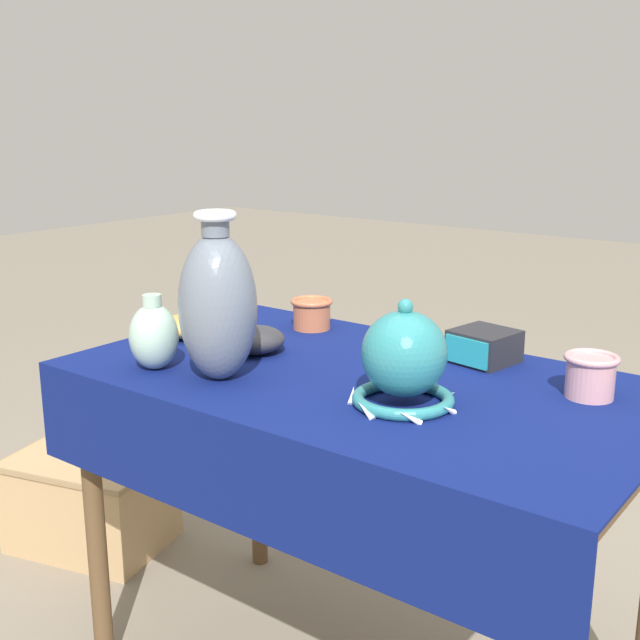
{
  "coord_description": "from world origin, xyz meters",
  "views": [
    {
      "loc": [
        0.85,
        -1.26,
        1.24
      ],
      "look_at": [
        -0.03,
        -0.1,
        0.87
      ],
      "focal_mm": 45.0,
      "sensor_mm": 36.0,
      "label": 1
    }
  ],
  "objects_px": {
    "vase_tall_bulbous": "(218,305)",
    "cup_wide_terracotta": "(312,313)",
    "bowl_shallow_ochre": "(190,326)",
    "bowl_shallow_charcoal": "(255,340)",
    "cup_wide_rose": "(591,374)",
    "wooden_crate": "(91,498)",
    "mosaic_tile_box": "(484,346)",
    "jar_round_celadon": "(154,336)",
    "vase_dome_bell": "(404,362)"
  },
  "relations": [
    {
      "from": "cup_wide_rose",
      "to": "bowl_shallow_ochre",
      "type": "distance_m",
      "value": 0.9
    },
    {
      "from": "bowl_shallow_charcoal",
      "to": "wooden_crate",
      "type": "xyz_separation_m",
      "value": [
        -0.72,
        0.06,
        -0.62
      ]
    },
    {
      "from": "cup_wide_rose",
      "to": "vase_dome_bell",
      "type": "bearing_deg",
      "value": -136.28
    },
    {
      "from": "vase_tall_bulbous",
      "to": "cup_wide_terracotta",
      "type": "height_order",
      "value": "vase_tall_bulbous"
    },
    {
      "from": "bowl_shallow_charcoal",
      "to": "cup_wide_rose",
      "type": "xyz_separation_m",
      "value": [
        0.68,
        0.16,
        0.01
      ]
    },
    {
      "from": "bowl_shallow_ochre",
      "to": "vase_tall_bulbous",
      "type": "bearing_deg",
      "value": -33.71
    },
    {
      "from": "bowl_shallow_charcoal",
      "to": "jar_round_celadon",
      "type": "bearing_deg",
      "value": -112.71
    },
    {
      "from": "mosaic_tile_box",
      "to": "jar_round_celadon",
      "type": "height_order",
      "value": "jar_round_celadon"
    },
    {
      "from": "jar_round_celadon",
      "to": "vase_tall_bulbous",
      "type": "bearing_deg",
      "value": 12.61
    },
    {
      "from": "mosaic_tile_box",
      "to": "bowl_shallow_ochre",
      "type": "xyz_separation_m",
      "value": [
        -0.63,
        -0.23,
        -0.01
      ]
    },
    {
      "from": "jar_round_celadon",
      "to": "bowl_shallow_ochre",
      "type": "xyz_separation_m",
      "value": [
        -0.12,
        0.21,
        -0.04
      ]
    },
    {
      "from": "vase_dome_bell",
      "to": "wooden_crate",
      "type": "xyz_separation_m",
      "value": [
        -1.15,
        0.15,
        -0.67
      ]
    },
    {
      "from": "cup_wide_rose",
      "to": "wooden_crate",
      "type": "distance_m",
      "value": 1.54
    },
    {
      "from": "bowl_shallow_charcoal",
      "to": "vase_dome_bell",
      "type": "bearing_deg",
      "value": -11.19
    },
    {
      "from": "cup_wide_rose",
      "to": "wooden_crate",
      "type": "height_order",
      "value": "cup_wide_rose"
    },
    {
      "from": "jar_round_celadon",
      "to": "bowl_shallow_ochre",
      "type": "relative_size",
      "value": 1.09
    },
    {
      "from": "vase_tall_bulbous",
      "to": "bowl_shallow_ochre",
      "type": "bearing_deg",
      "value": 146.29
    },
    {
      "from": "vase_tall_bulbous",
      "to": "mosaic_tile_box",
      "type": "xyz_separation_m",
      "value": [
        0.36,
        0.41,
        -0.12
      ]
    },
    {
      "from": "vase_dome_bell",
      "to": "cup_wide_terracotta",
      "type": "xyz_separation_m",
      "value": [
        -0.45,
        0.32,
        -0.04
      ]
    },
    {
      "from": "jar_round_celadon",
      "to": "mosaic_tile_box",
      "type": "bearing_deg",
      "value": 41.01
    },
    {
      "from": "cup_wide_terracotta",
      "to": "bowl_shallow_ochre",
      "type": "xyz_separation_m",
      "value": [
        -0.18,
        -0.23,
        -0.01
      ]
    },
    {
      "from": "bowl_shallow_ochre",
      "to": "cup_wide_terracotta",
      "type": "bearing_deg",
      "value": 52.1
    },
    {
      "from": "mosaic_tile_box",
      "to": "bowl_shallow_ochre",
      "type": "bearing_deg",
      "value": -149.9
    },
    {
      "from": "cup_wide_rose",
      "to": "mosaic_tile_box",
      "type": "bearing_deg",
      "value": 161.94
    },
    {
      "from": "cup_wide_rose",
      "to": "bowl_shallow_ochre",
      "type": "bearing_deg",
      "value": -170.35
    },
    {
      "from": "vase_tall_bulbous",
      "to": "bowl_shallow_ochre",
      "type": "distance_m",
      "value": 0.35
    },
    {
      "from": "vase_tall_bulbous",
      "to": "bowl_shallow_charcoal",
      "type": "relative_size",
      "value": 2.54
    },
    {
      "from": "bowl_shallow_charcoal",
      "to": "cup_wide_terracotta",
      "type": "relative_size",
      "value": 1.27
    },
    {
      "from": "mosaic_tile_box",
      "to": "wooden_crate",
      "type": "xyz_separation_m",
      "value": [
        -1.14,
        -0.18,
        -0.63
      ]
    },
    {
      "from": "mosaic_tile_box",
      "to": "jar_round_celadon",
      "type": "distance_m",
      "value": 0.68
    },
    {
      "from": "bowl_shallow_ochre",
      "to": "wooden_crate",
      "type": "xyz_separation_m",
      "value": [
        -0.51,
        0.06,
        -0.62
      ]
    },
    {
      "from": "jar_round_celadon",
      "to": "cup_wide_rose",
      "type": "bearing_deg",
      "value": 25.45
    },
    {
      "from": "vase_tall_bulbous",
      "to": "jar_round_celadon",
      "type": "relative_size",
      "value": 2.13
    },
    {
      "from": "mosaic_tile_box",
      "to": "bowl_shallow_ochre",
      "type": "height_order",
      "value": "mosaic_tile_box"
    },
    {
      "from": "vase_tall_bulbous",
      "to": "mosaic_tile_box",
      "type": "bearing_deg",
      "value": 48.68
    },
    {
      "from": "cup_wide_terracotta",
      "to": "cup_wide_rose",
      "type": "height_order",
      "value": "cup_wide_rose"
    },
    {
      "from": "wooden_crate",
      "to": "cup_wide_rose",
      "type": "bearing_deg",
      "value": -11.49
    },
    {
      "from": "cup_wide_terracotta",
      "to": "jar_round_celadon",
      "type": "height_order",
      "value": "jar_round_celadon"
    },
    {
      "from": "bowl_shallow_charcoal",
      "to": "cup_wide_terracotta",
      "type": "xyz_separation_m",
      "value": [
        -0.03,
        0.24,
        0.01
      ]
    },
    {
      "from": "vase_tall_bulbous",
      "to": "bowl_shallow_charcoal",
      "type": "bearing_deg",
      "value": 109.84
    },
    {
      "from": "bowl_shallow_charcoal",
      "to": "bowl_shallow_ochre",
      "type": "xyz_separation_m",
      "value": [
        -0.21,
        0.01,
        -0.0
      ]
    },
    {
      "from": "cup_wide_rose",
      "to": "cup_wide_terracotta",
      "type": "bearing_deg",
      "value": 173.5
    },
    {
      "from": "bowl_shallow_ochre",
      "to": "bowl_shallow_charcoal",
      "type": "bearing_deg",
      "value": -1.47
    },
    {
      "from": "cup_wide_terracotta",
      "to": "wooden_crate",
      "type": "height_order",
      "value": "cup_wide_terracotta"
    },
    {
      "from": "cup_wide_terracotta",
      "to": "cup_wide_rose",
      "type": "bearing_deg",
      "value": -6.5
    },
    {
      "from": "cup_wide_terracotta",
      "to": "mosaic_tile_box",
      "type": "bearing_deg",
      "value": 0.23
    },
    {
      "from": "vase_dome_bell",
      "to": "jar_round_celadon",
      "type": "relative_size",
      "value": 1.3
    },
    {
      "from": "vase_tall_bulbous",
      "to": "wooden_crate",
      "type": "height_order",
      "value": "vase_tall_bulbous"
    },
    {
      "from": "mosaic_tile_box",
      "to": "wooden_crate",
      "type": "relative_size",
      "value": 0.28
    },
    {
      "from": "cup_wide_rose",
      "to": "bowl_shallow_ochre",
      "type": "height_order",
      "value": "cup_wide_rose"
    }
  ]
}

